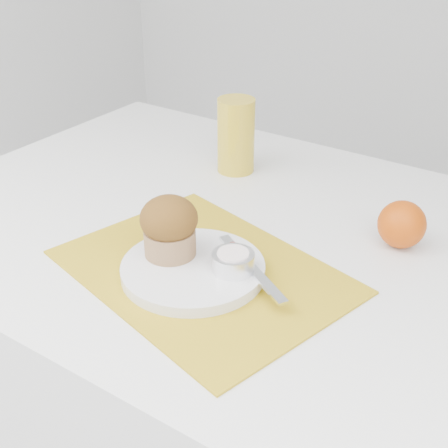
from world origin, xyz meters
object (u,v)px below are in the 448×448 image
Objects in this scene: orange at (402,224)px; muffin at (169,226)px; table at (249,399)px; plate at (193,269)px; juice_glass at (236,136)px.

orange is 0.36m from muffin.
orange reaches higher than table.
muffin reaches higher than plate.
table is 0.47m from orange.
table is 0.51m from juice_glass.
juice_glass reaches higher than table.
orange is (0.21, 0.09, 0.41)m from table.
plate reaches higher than table.
muffin is at bearing -136.68° from orange.
muffin is (-0.05, -0.15, 0.44)m from table.
juice_glass reaches higher than plate.
plate is 0.07m from muffin.
juice_glass is 0.36m from muffin.
muffin reaches higher than table.
juice_glass is (-0.37, 0.09, 0.03)m from orange.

